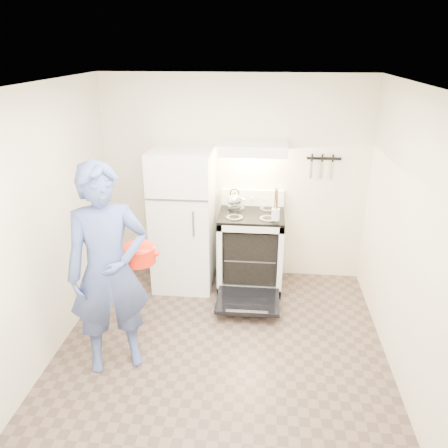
{
  "coord_description": "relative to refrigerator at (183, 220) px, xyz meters",
  "views": [
    {
      "loc": [
        0.37,
        -3.31,
        2.8
      ],
      "look_at": [
        -0.05,
        1.0,
        1.0
      ],
      "focal_mm": 35.0,
      "sensor_mm": 36.0,
      "label": 1
    }
  ],
  "objects": [
    {
      "name": "oven_rack",
      "position": [
        0.81,
        0.02,
        -0.41
      ],
      "size": [
        0.6,
        0.52,
        0.01
      ],
      "primitive_type": "cube",
      "color": "slate",
      "rests_on": "stove_body"
    },
    {
      "name": "refrigerator",
      "position": [
        0.0,
        0.0,
        0.0
      ],
      "size": [
        0.7,
        0.7,
        1.7
      ],
      "primitive_type": "cube",
      "color": "white",
      "rests_on": "floor"
    },
    {
      "name": "oven_door",
      "position": [
        0.81,
        -0.57,
        -0.72
      ],
      "size": [
        0.7,
        0.54,
        0.04
      ],
      "primitive_type": "cube",
      "color": "black",
      "rests_on": "floor"
    },
    {
      "name": "knife_strip",
      "position": [
        1.63,
        0.33,
        0.7
      ],
      "size": [
        0.4,
        0.02,
        0.03
      ],
      "primitive_type": "cube",
      "color": "black",
      "rests_on": "back_wall"
    },
    {
      "name": "dutch_oven",
      "position": [
        -0.18,
        -1.28,
        0.16
      ],
      "size": [
        0.38,
        0.31,
        0.25
      ],
      "primitive_type": null,
      "color": "red",
      "rests_on": "person"
    },
    {
      "name": "tea_kettle",
      "position": [
        0.6,
        0.15,
        0.23
      ],
      "size": [
        0.21,
        0.17,
        0.26
      ],
      "primitive_type": null,
      "color": "silver",
      "rests_on": "cooktop"
    },
    {
      "name": "cooktop",
      "position": [
        0.81,
        0.02,
        0.09
      ],
      "size": [
        0.76,
        0.65,
        0.03
      ],
      "primitive_type": "cube",
      "color": "black",
      "rests_on": "stove_body"
    },
    {
      "name": "person",
      "position": [
        -0.37,
        -1.54,
        0.12
      ],
      "size": [
        0.84,
        0.72,
        1.94
      ],
      "primitive_type": "imported",
      "rotation": [
        0.0,
        0.0,
        0.43
      ],
      "color": "navy",
      "rests_on": "floor"
    },
    {
      "name": "back_wall",
      "position": [
        0.58,
        0.35,
        0.4
      ],
      "size": [
        3.2,
        0.02,
        2.5
      ],
      "primitive_type": "cube",
      "color": "beige",
      "rests_on": "ground"
    },
    {
      "name": "utensil_jar",
      "position": [
        1.08,
        -0.23,
        0.2
      ],
      "size": [
        0.11,
        0.11,
        0.13
      ],
      "primitive_type": "cylinder",
      "rotation": [
        0.0,
        0.0,
        -0.23
      ],
      "color": "silver",
      "rests_on": "cooktop"
    },
    {
      "name": "stove_body",
      "position": [
        0.81,
        0.02,
        -0.39
      ],
      "size": [
        0.76,
        0.65,
        0.92
      ],
      "primitive_type": "cube",
      "color": "white",
      "rests_on": "floor"
    },
    {
      "name": "pizza_stone",
      "position": [
        0.84,
        0.01,
        -0.4
      ],
      "size": [
        0.34,
        0.34,
        0.02
      ],
      "primitive_type": "cylinder",
      "color": "#8C704D",
      "rests_on": "oven_rack"
    },
    {
      "name": "backsplash",
      "position": [
        0.81,
        0.31,
        0.2
      ],
      "size": [
        0.76,
        0.07,
        0.2
      ],
      "primitive_type": "cube",
      "color": "white",
      "rests_on": "cooktop"
    },
    {
      "name": "floor",
      "position": [
        0.58,
        -1.45,
        -0.85
      ],
      "size": [
        3.6,
        3.6,
        0.0
      ],
      "primitive_type": "plane",
      "color": "brown",
      "rests_on": "ground"
    },
    {
      "name": "range_hood",
      "position": [
        0.81,
        0.1,
        0.86
      ],
      "size": [
        0.76,
        0.5,
        0.12
      ],
      "primitive_type": "cube",
      "color": "white",
      "rests_on": "back_wall"
    }
  ]
}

